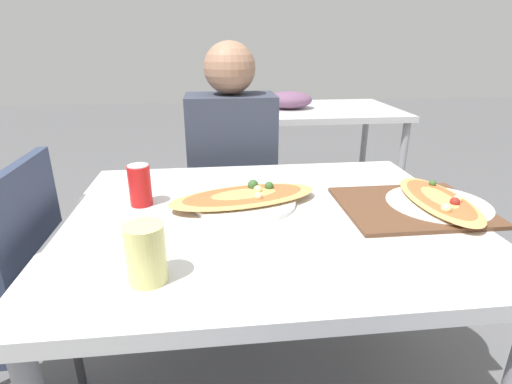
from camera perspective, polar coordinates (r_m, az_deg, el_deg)
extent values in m
cube|color=silver|center=(1.15, 1.64, -4.10)|extent=(1.14, 0.93, 0.04)
cylinder|color=#99999E|center=(1.72, -18.13, -9.85)|extent=(0.05, 0.05, 0.69)
cylinder|color=#99999E|center=(1.81, 16.24, -8.01)|extent=(0.05, 0.05, 0.69)
cube|color=#2D3851|center=(1.91, -3.39, -1.67)|extent=(0.40, 0.40, 0.04)
cube|color=#2D3851|center=(2.01, -3.84, 6.46)|extent=(0.38, 0.03, 0.42)
cylinder|color=#38383D|center=(1.88, 2.32, -10.15)|extent=(0.03, 0.03, 0.44)
cylinder|color=#38383D|center=(1.87, -8.22, -10.67)|extent=(0.03, 0.03, 0.44)
cylinder|color=#38383D|center=(2.18, 0.97, -5.53)|extent=(0.03, 0.03, 0.44)
cylinder|color=#38383D|center=(2.17, -8.03, -5.93)|extent=(0.03, 0.03, 0.44)
cube|color=#2D3851|center=(1.24, -29.52, -6.09)|extent=(0.03, 0.38, 0.42)
cylinder|color=#38383D|center=(1.62, -24.64, -18.28)|extent=(0.03, 0.03, 0.44)
cylinder|color=#2D2D38|center=(1.90, -0.40, -9.06)|extent=(0.10, 0.10, 0.48)
cylinder|color=#2D2D38|center=(1.90, -5.67, -9.31)|extent=(0.10, 0.10, 0.48)
cube|color=#333847|center=(1.79, -3.52, 5.86)|extent=(0.38, 0.23, 0.50)
sphere|color=#997056|center=(1.73, -3.79, 17.28)|extent=(0.22, 0.22, 0.22)
cylinder|color=white|center=(1.21, -1.74, -1.38)|extent=(0.31, 0.31, 0.01)
ellipsoid|color=tan|center=(1.21, -1.75, -0.64)|extent=(0.49, 0.28, 0.02)
ellipsoid|color=#D16033|center=(1.21, -1.75, -0.37)|extent=(0.40, 0.23, 0.01)
sphere|color=#335928|center=(1.25, 1.89, 0.84)|extent=(0.03, 0.03, 0.03)
sphere|color=beige|center=(1.22, 0.26, 0.32)|extent=(0.03, 0.03, 0.03)
sphere|color=#335928|center=(1.25, -0.43, 0.99)|extent=(0.03, 0.03, 0.03)
sphere|color=beige|center=(1.17, 0.31, -0.61)|extent=(0.03, 0.03, 0.03)
cylinder|color=red|center=(1.24, -16.24, 0.88)|extent=(0.07, 0.07, 0.12)
cylinder|color=silver|center=(1.22, -16.54, 3.64)|extent=(0.06, 0.06, 0.00)
cylinder|color=#E0DB7F|center=(0.85, -15.45, -8.46)|extent=(0.08, 0.08, 0.13)
cube|color=brown|center=(1.27, 21.28, -1.94)|extent=(0.41, 0.34, 0.01)
cylinder|color=white|center=(1.31, 24.52, -1.69)|extent=(0.30, 0.30, 0.01)
ellipsoid|color=tan|center=(1.30, 24.63, -1.00)|extent=(0.17, 0.39, 0.02)
ellipsoid|color=#D16033|center=(1.30, 24.67, -0.76)|extent=(0.14, 0.32, 0.01)
sphere|color=maroon|center=(1.26, 26.54, -1.28)|extent=(0.03, 0.03, 0.03)
sphere|color=beige|center=(1.20, 25.52, -2.14)|extent=(0.03, 0.03, 0.03)
sphere|color=beige|center=(1.29, 26.85, -0.93)|extent=(0.03, 0.03, 0.03)
sphere|color=#335928|center=(1.40, 23.90, 1.12)|extent=(0.02, 0.02, 0.02)
cube|color=silver|center=(2.96, 9.03, 11.39)|extent=(1.10, 0.80, 0.04)
ellipsoid|color=#724C6B|center=(2.90, 4.82, 12.96)|extent=(0.32, 0.24, 0.12)
cylinder|color=#99999E|center=(2.63, -0.03, 2.20)|extent=(0.05, 0.05, 0.69)
cylinder|color=#99999E|center=(2.91, 19.98, 2.79)|extent=(0.05, 0.05, 0.69)
cylinder|color=#99999E|center=(3.29, -1.40, 6.15)|extent=(0.05, 0.05, 0.69)
cylinder|color=#99999E|center=(3.52, 15.13, 6.42)|extent=(0.05, 0.05, 0.69)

